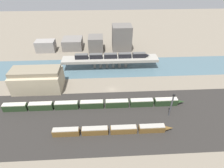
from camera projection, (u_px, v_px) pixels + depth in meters
ground_plane at (112, 89)px, 107.49m from camera, size 400.00×400.00×0.00m
railbed_yard at (115, 118)px, 88.10m from camera, size 280.00×42.00×0.01m
river_water at (110, 67)px, 128.83m from camera, size 320.00×27.40×0.01m
bridge at (110, 60)px, 125.05m from camera, size 68.24×9.72×7.80m
train_on_bridge at (112, 56)px, 123.31m from camera, size 53.05×3.11×3.46m
train_yard_near at (112, 130)px, 79.86m from camera, size 55.49×2.75×3.69m
train_yard_mid at (94, 104)px, 93.53m from camera, size 97.33×3.00×4.13m
warehouse_building at (38, 79)px, 104.68m from camera, size 28.76×15.33×13.64m
signal_tower at (171, 105)px, 85.56m from camera, size 1.00×0.75×14.04m
city_block_far_left at (46, 46)px, 148.64m from camera, size 15.80×9.65×9.33m
city_block_left at (73, 43)px, 153.52m from camera, size 16.58×15.93×8.87m
city_block_center at (96, 43)px, 149.37m from camera, size 12.25×14.30×12.17m
city_block_right at (122, 38)px, 149.09m from camera, size 16.04×14.34×20.65m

